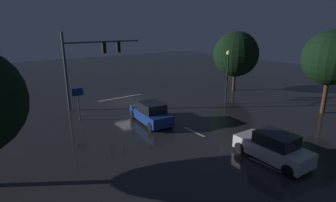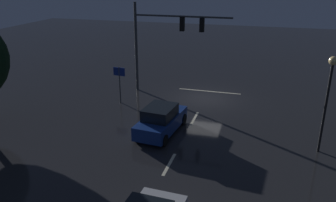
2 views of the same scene
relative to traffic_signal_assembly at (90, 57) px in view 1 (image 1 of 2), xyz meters
name	(u,v)px [view 1 (image 1 of 2)]	position (x,y,z in m)	size (l,w,h in m)	color
ground_plane	(129,101)	(-3.42, 0.61, -4.68)	(80.00, 80.00, 0.00)	#232326
traffic_signal_assembly	(90,57)	(0.00, 0.00, 0.00)	(7.51, 0.47, 6.97)	#383A3D
lane_dash_far	(150,111)	(-3.42, 4.61, -4.68)	(2.20, 0.16, 0.01)	beige
lane_dash_mid	(194,132)	(-3.42, 10.61, -4.68)	(2.20, 0.16, 0.01)	beige
lane_dash_near	(266,165)	(-3.42, 16.61, -4.68)	(2.20, 0.16, 0.01)	beige
stop_bar	(121,98)	(-3.42, -1.19, -4.68)	(5.00, 0.16, 0.01)	beige
car_approaching	(151,113)	(-1.93, 7.18, -3.88)	(2.27, 4.50, 1.70)	navy
car_distant	(273,147)	(-4.21, 16.43, -3.88)	(2.09, 4.44, 1.70)	#B7B7BC
street_lamp_left_kerb	(228,67)	(-10.74, 7.07, -1.05)	(0.44, 0.44, 5.20)	black
route_sign	(78,97)	(2.45, 3.19, -2.72)	(0.90, 0.15, 2.72)	#383A3D
tree_left_near	(236,54)	(-15.85, 3.75, -0.40)	(5.17, 5.17, 6.88)	#382314
tree_left_far	(331,58)	(-15.53, 14.08, 0.19)	(4.65, 4.65, 7.21)	#382314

